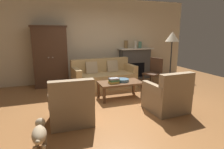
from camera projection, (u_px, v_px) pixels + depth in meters
ground_plane at (118, 105)px, 4.42m from camera, size 9.60×9.60×0.00m
back_wall at (92, 41)px, 6.47m from camera, size 7.20×0.10×2.80m
fireplace at (135, 63)px, 6.92m from camera, size 1.26×0.48×1.12m
armoire at (50, 57)px, 5.82m from camera, size 1.06×0.57×1.87m
couch at (104, 77)px, 5.84m from camera, size 1.98×1.00×0.86m
coffee_table at (120, 84)px, 4.84m from camera, size 1.10×0.60×0.42m
fruit_bowl at (123, 80)px, 4.86m from camera, size 0.33×0.33×0.07m
book_stack at (114, 81)px, 4.68m from camera, size 0.27×0.20×0.13m
mantel_vase_bronze at (126, 44)px, 6.63m from camera, size 0.14×0.14×0.28m
mantel_vase_cream at (136, 44)px, 6.75m from camera, size 0.10×0.10×0.26m
mantel_vase_jade at (140, 45)px, 6.82m from camera, size 0.12×0.12×0.23m
armchair_near_left at (71, 107)px, 3.47m from camera, size 0.79×0.78×0.88m
armchair_near_right at (167, 97)px, 4.00m from camera, size 0.82×0.81×0.88m
side_chair_wooden at (154, 71)px, 5.80m from camera, size 0.58×0.58×0.90m
floor_lamp at (172, 40)px, 4.96m from camera, size 0.36×0.36×1.69m
dog at (40, 134)px, 2.67m from camera, size 0.22×0.57×0.39m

